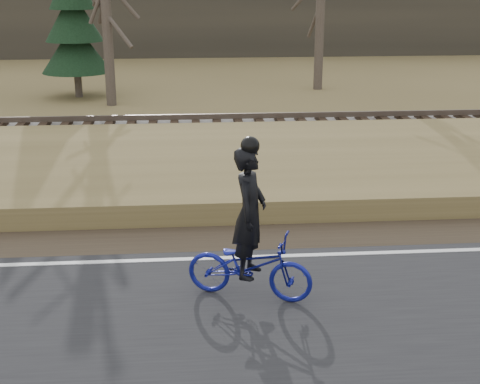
{
  "coord_description": "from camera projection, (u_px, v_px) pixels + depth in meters",
  "views": [
    {
      "loc": [
        -0.84,
        -9.88,
        4.52
      ],
      "look_at": [
        -0.01,
        0.5,
        1.1
      ],
      "focal_mm": 50.0,
      "sensor_mm": 36.0,
      "label": 1
    }
  ],
  "objects": [
    {
      "name": "treeline_backdrop",
      "position": [
        199.0,
        1.0,
        38.3
      ],
      "size": [
        120.0,
        4.0,
        6.0
      ],
      "primitive_type": "cube",
      "color": "#383328",
      "rests_on": "ground"
    },
    {
      "name": "road",
      "position": [
        259.0,
        346.0,
        8.45
      ],
      "size": [
        120.0,
        6.0,
        0.06
      ],
      "primitive_type": "cube",
      "color": "black",
      "rests_on": "ground"
    },
    {
      "name": "bare_tree_near_left",
      "position": [
        106.0,
        17.0,
        23.05
      ],
      "size": [
        0.36,
        0.36,
        6.16
      ],
      "primitive_type": "cylinder",
      "color": "brown",
      "rests_on": "ground"
    },
    {
      "name": "ballast",
      "position": [
        218.0,
        137.0,
        18.34
      ],
      "size": [
        120.0,
        3.0,
        0.45
      ],
      "primitive_type": "cube",
      "color": "slate",
      "rests_on": "ground"
    },
    {
      "name": "conifer",
      "position": [
        73.0,
        17.0,
        24.69
      ],
      "size": [
        2.6,
        2.6,
        6.25
      ],
      "color": "brown",
      "rests_on": "ground"
    },
    {
      "name": "edge_line",
      "position": [
        242.0,
        257.0,
        11.0
      ],
      "size": [
        120.0,
        0.12,
        0.01
      ],
      "primitive_type": "cube",
      "color": "silver",
      "rests_on": "road"
    },
    {
      "name": "ground",
      "position": [
        243.0,
        266.0,
        10.83
      ],
      "size": [
        120.0,
        120.0,
        0.0
      ],
      "primitive_type": "plane",
      "color": "olive",
      "rests_on": "ground"
    },
    {
      "name": "embankment",
      "position": [
        227.0,
        178.0,
        14.74
      ],
      "size": [
        120.0,
        5.0,
        0.44
      ],
      "primitive_type": "cube",
      "color": "olive",
      "rests_on": "ground"
    },
    {
      "name": "shoulder",
      "position": [
        237.0,
        237.0,
        11.96
      ],
      "size": [
        120.0,
        1.6,
        0.04
      ],
      "primitive_type": "cube",
      "color": "#473A2B",
      "rests_on": "ground"
    },
    {
      "name": "cyclist",
      "position": [
        250.0,
        247.0,
        9.45
      ],
      "size": [
        1.94,
        1.22,
        2.38
      ],
      "rotation": [
        0.0,
        0.0,
        1.22
      ],
      "color": "navy",
      "rests_on": "road"
    },
    {
      "name": "railroad",
      "position": [
        218.0,
        127.0,
        18.24
      ],
      "size": [
        120.0,
        2.4,
        0.29
      ],
      "color": "black",
      "rests_on": "ballast"
    }
  ]
}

